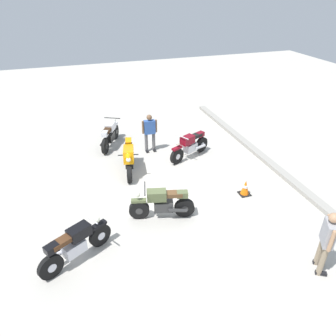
% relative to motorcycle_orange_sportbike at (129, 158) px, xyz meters
% --- Properties ---
extents(ground_plane, '(40.00, 40.00, 0.00)m').
position_rel_motorcycle_orange_sportbike_xyz_m(ground_plane, '(1.59, 0.65, -0.59)').
color(ground_plane, '#B7B2A8').
extents(curb_edge, '(14.00, 0.30, 0.15)m').
position_rel_motorcycle_orange_sportbike_xyz_m(curb_edge, '(1.59, 5.25, -0.52)').
color(curb_edge, '#9C978F').
rests_on(curb_edge, ground).
extents(motorcycle_orange_sportbike, '(1.95, 0.76, 1.14)m').
position_rel_motorcycle_orange_sportbike_xyz_m(motorcycle_orange_sportbike, '(0.00, 0.00, 0.00)').
color(motorcycle_orange_sportbike, black).
rests_on(motorcycle_orange_sportbike, ground).
extents(motorcycle_maroon_cruiser, '(1.05, 1.93, 1.09)m').
position_rel_motorcycle_orange_sportbike_xyz_m(motorcycle_maroon_cruiser, '(-0.37, 2.53, -0.07)').
color(motorcycle_maroon_cruiser, black).
rests_on(motorcycle_maroon_cruiser, ground).
extents(motorcycle_olive_vintage, '(0.86, 1.93, 1.07)m').
position_rel_motorcycle_orange_sportbike_xyz_m(motorcycle_olive_vintage, '(2.86, 0.38, -0.11)').
color(motorcycle_olive_vintage, black).
rests_on(motorcycle_olive_vintage, ground).
extents(motorcycle_black_cruiser, '(1.16, 1.87, 1.09)m').
position_rel_motorcycle_orange_sportbike_xyz_m(motorcycle_black_cruiser, '(3.81, -2.18, -0.07)').
color(motorcycle_black_cruiser, black).
rests_on(motorcycle_black_cruiser, ground).
extents(motorcycle_silver_cruiser, '(1.92, 1.06, 1.09)m').
position_rel_motorcycle_orange_sportbike_xyz_m(motorcycle_silver_cruiser, '(-2.41, -0.32, -0.07)').
color(motorcycle_silver_cruiser, black).
rests_on(motorcycle_silver_cruiser, ground).
extents(person_in_gray_shirt, '(0.61, 0.49, 1.73)m').
position_rel_motorcycle_orange_sportbike_xyz_m(person_in_gray_shirt, '(5.97, 3.42, 0.40)').
color(person_in_gray_shirt, gray).
rests_on(person_in_gray_shirt, ground).
extents(person_in_blue_shirt, '(0.31, 0.63, 1.59)m').
position_rel_motorcycle_orange_sportbike_xyz_m(person_in_blue_shirt, '(-1.42, 1.18, 0.30)').
color(person_in_blue_shirt, '#59595B').
rests_on(person_in_blue_shirt, ground).
extents(traffic_cone, '(0.36, 0.36, 0.53)m').
position_rel_motorcycle_orange_sportbike_xyz_m(traffic_cone, '(2.59, 3.33, -0.33)').
color(traffic_cone, black).
rests_on(traffic_cone, ground).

